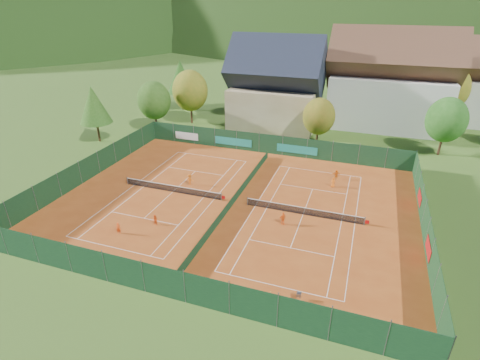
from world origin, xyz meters
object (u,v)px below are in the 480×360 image
Objects in this scene: player_left_far at (190,179)px; player_right_far_a at (333,182)px; ball_hopper at (299,294)px; player_right_far_b at (336,174)px; hotel_block_a at (389,86)px; hotel_block_b at (469,86)px; player_right_near at (283,218)px; player_left_near at (118,228)px; player_left_mid at (155,220)px; chalet at (276,89)px.

player_left_far is 17.95m from player_right_far_a.
player_right_far_b is (0.34, 23.10, 0.11)m from ball_hopper.
hotel_block_a is at bearing -107.31° from player_right_far_a.
ball_hopper is at bearing 83.62° from player_right_far_a.
hotel_block_b is 52.61m from player_right_near.
player_left_far is at bearing 137.82° from ball_hopper.
player_left_mid is at bearing 21.16° from player_left_near.
player_left_near is at bearing 26.92° from player_right_far_b.
player_right_far_b is at bearing -102.30° from hotel_block_a.
player_left_mid is 0.83× the size of player_right_near.
player_left_near is 27.67m from player_right_far_b.
player_left_near is 0.93× the size of player_right_far_b.
chalet is at bearing 59.12° from player_left_near.
player_left_far is 14.17m from player_right_near.
hotel_block_a is at bearing 17.53° from chalet.
hotel_block_b is 14.00× the size of player_left_near.
player_left_far reaches higher than player_right_far_a.
player_left_mid is 0.92× the size of player_right_far_a.
chalet is at bearing -75.05° from player_right_far_b.
player_right_far_a is (-5.74, -28.18, -6.73)m from hotel_block_a.
hotel_block_b is 55.83m from player_left_far.
chalet reaches higher than player_right_near.
player_right_near is (-23.66, -46.61, -5.90)m from hotel_block_b.
hotel_block_a is 27.00× the size of ball_hopper.
chalet reaches higher than player_left_mid.
ball_hopper is 0.56× the size of player_right_near.
player_left_near is (-18.85, 3.16, 0.06)m from ball_hopper.
player_right_far_a is (19.06, 17.50, 0.03)m from player_left_near.
hotel_block_b is 21.60× the size of ball_hopper.
hotel_block_b reaches higher than ball_hopper.
player_left_near reaches higher than player_left_mid.
hotel_block_a is 15.10× the size of player_right_near.
player_right_near reaches higher than player_left_near.
player_left_near is at bearing -125.86° from hotel_block_b.
player_left_near is 25.87m from player_right_far_a.
hotel_block_a is at bearing -130.94° from player_left_far.
player_right_far_b is (0.13, 2.43, 0.01)m from player_right_far_a.
hotel_block_a is 16.66× the size of player_right_far_a.
chalet is 20.25× the size of ball_hopper.
chalet is 11.01× the size of player_left_far.
hotel_block_b is 62.90m from player_left_mid.
player_left_near is at bearing -125.46° from player_left_mid.
player_left_far is at bearing 5.01° from player_right_far_b.
hotel_block_b reaches higher than player_left_near.
player_left_mid is 23.98m from player_right_far_b.
player_left_mid is (-3.13, -37.13, -6.03)m from chalet.
player_left_far is (-3.88, -27.50, -5.89)m from chalet.
player_right_near is 13.49m from player_right_far_b.
hotel_block_a is 52.42m from player_left_near.
player_left_near is (-38.80, -53.68, -6.00)m from hotel_block_b.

